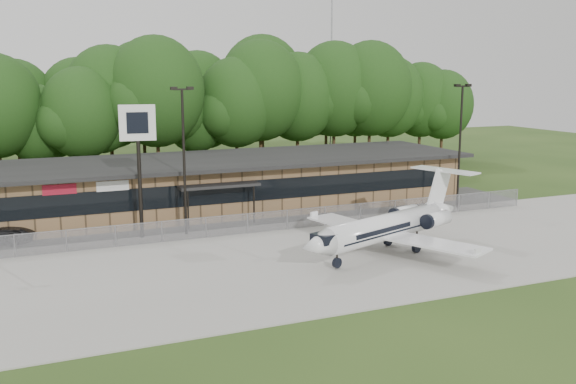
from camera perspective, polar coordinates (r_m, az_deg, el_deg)
name	(u,v)px	position (r m, az deg, el deg)	size (l,w,h in m)	color
ground	(368,303)	(32.34, 7.11, -9.73)	(160.00, 160.00, 0.00)	#284217
apron	(302,259)	(39.08, 1.22, -5.96)	(64.00, 18.00, 0.08)	#9E9B93
parking_lot	(241,219)	(49.45, -4.24, -2.44)	(50.00, 9.00, 0.06)	#383835
terminal	(223,183)	(53.17, -5.82, 0.82)	(41.00, 11.65, 4.30)	brown
fence	(261,222)	(45.15, -2.42, -2.72)	(46.00, 0.04, 1.52)	gray
treeline	(171,107)	(69.96, -10.32, 7.46)	(72.00, 12.00, 15.00)	#133510
radio_mast	(331,61)	(83.04, 3.87, 11.54)	(0.20, 0.20, 25.00)	gray
light_pole_mid	(184,150)	(44.20, -9.25, 3.71)	(1.55, 0.30, 10.23)	black
light_pole_right	(460,137)	(54.40, 15.06, 4.77)	(1.55, 0.30, 10.23)	black
business_jet	(390,227)	(40.24, 9.04, -3.09)	(14.28, 12.78, 4.87)	white
pole_sign	(138,137)	(43.78, -13.20, 4.78)	(2.39, 0.52, 9.08)	black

